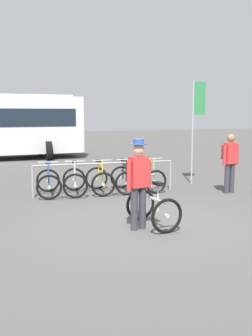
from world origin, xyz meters
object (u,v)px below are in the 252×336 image
(pedestrian_with_backpack, at_px, (230,159))
(racked_bike_white, at_px, (75,181))
(racked_bike_yellow, at_px, (100,180))
(racked_bike_lime, at_px, (147,178))
(banner_flag, at_px, (197,112))
(featured_bicycle, at_px, (150,201))
(racked_bike_black, at_px, (124,179))
(person_with_featured_bike, at_px, (138,180))
(racked_bike_blue, at_px, (49,182))

(pedestrian_with_backpack, bearing_deg, racked_bike_white, 161.99)
(racked_bike_yellow, relative_size, pedestrian_with_backpack, 0.70)
(racked_bike_lime, distance_m, banner_flag, 2.67)
(racked_bike_white, height_order, pedestrian_with_backpack, pedestrian_with_backpack)
(banner_flag, bearing_deg, featured_bicycle, -131.68)
(racked_bike_white, relative_size, racked_bike_lime, 1.07)
(featured_bicycle, relative_size, banner_flag, 0.38)
(racked_bike_black, distance_m, person_with_featured_bike, 3.64)
(person_with_featured_bike, bearing_deg, racked_bike_blue, 106.52)
(featured_bicycle, bearing_deg, racked_bike_white, 101.95)
(featured_bicycle, bearing_deg, person_with_featured_bike, -148.19)
(pedestrian_with_backpack, relative_size, banner_flag, 0.51)
(racked_bike_yellow, relative_size, banner_flag, 0.36)
(racked_bike_blue, distance_m, racked_bike_yellow, 1.40)
(racked_bike_white, height_order, racked_bike_black, same)
(racked_bike_blue, xyz_separation_m, racked_bike_white, (0.70, -0.06, 0.00))
(racked_bike_blue, relative_size, racked_bike_lime, 1.06)
(featured_bicycle, bearing_deg, racked_bike_black, 78.09)
(racked_bike_blue, relative_size, racked_bike_yellow, 1.03)
(racked_bike_white, bearing_deg, banner_flag, 3.99)
(racked_bike_white, relative_size, racked_bike_black, 1.01)
(racked_bike_blue, height_order, featured_bicycle, featured_bicycle)
(racked_bike_white, relative_size, pedestrian_with_backpack, 0.73)
(racked_bike_black, height_order, featured_bicycle, featured_bicycle)
(racked_bike_black, relative_size, featured_bicycle, 0.97)
(racked_bike_white, relative_size, racked_bike_yellow, 1.04)
(racked_bike_yellow, xyz_separation_m, racked_bike_lime, (1.39, -0.12, 0.00))
(racked_bike_lime, bearing_deg, racked_bike_white, 175.05)
(racked_bike_lime, xyz_separation_m, banner_flag, (1.86, 0.46, 1.86))
(racked_bike_white, bearing_deg, person_with_featured_bike, -83.94)
(racked_bike_blue, bearing_deg, pedestrian_with_backpack, -16.18)
(racked_bike_black, distance_m, featured_bicycle, 3.31)
(racked_bike_lime, bearing_deg, featured_bicycle, -113.48)
(racked_bike_lime, bearing_deg, banner_flag, 13.83)
(racked_bike_lime, bearing_deg, person_with_featured_bike, -116.85)
(racked_bike_blue, relative_size, pedestrian_with_backpack, 0.73)
(pedestrian_with_backpack, bearing_deg, banner_flag, 94.04)
(racked_bike_blue, bearing_deg, racked_bike_lime, -4.95)
(racked_bike_blue, height_order, pedestrian_with_backpack, pedestrian_with_backpack)
(racked_bike_yellow, distance_m, person_with_featured_bike, 3.57)
(person_with_featured_bike, relative_size, pedestrian_with_backpack, 1.05)
(racked_bike_lime, height_order, pedestrian_with_backpack, pedestrian_with_backpack)
(banner_flag, bearing_deg, racked_bike_blue, -177.35)
(racked_bike_black, relative_size, banner_flag, 0.37)
(racked_bike_black, xyz_separation_m, person_with_featured_bike, (-1.02, -3.45, 0.58))
(racked_bike_blue, height_order, banner_flag, banner_flag)
(racked_bike_yellow, bearing_deg, racked_bike_white, 175.05)
(banner_flag, bearing_deg, racked_bike_black, -171.18)
(racked_bike_yellow, bearing_deg, featured_bicycle, -89.76)
(racked_bike_black, xyz_separation_m, pedestrian_with_backpack, (2.67, -1.20, 0.57))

